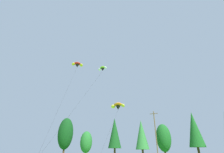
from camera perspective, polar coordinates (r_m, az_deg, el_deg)
name	(u,v)px	position (r m, az deg, el deg)	size (l,w,h in m)	color
treeline_tree_a	(66,133)	(73.06, -15.61, -18.23)	(5.97, 5.97, 15.43)	#472D19
treeline_tree_b	(86,142)	(67.90, -8.83, -21.28)	(4.44, 4.44, 9.79)	#472D19
treeline_tree_c	(115,133)	(65.91, 0.89, -18.70)	(4.78, 4.78, 14.47)	#472D19
treeline_tree_d	(142,134)	(58.13, 10.08, -18.93)	(4.29, 4.29, 12.21)	#472D19
treeline_tree_e	(164,138)	(61.13, 17.22, -19.40)	(4.80, 4.80, 11.13)	#472D19
treeline_tree_f	(194,129)	(61.11, 26.33, -15.80)	(4.78, 4.78, 14.46)	#472D19
utility_pole	(156,134)	(47.52, 14.78, -18.60)	(2.20, 0.26, 12.60)	brown
parafoil_kite_high_red_yellow	(77,65)	(42.06, -11.79, 3.97)	(6.52, 14.19, 21.46)	red
parafoil_kite_mid_orange	(118,106)	(36.29, 2.05, -10.08)	(4.67, 14.11, 10.50)	orange
parafoil_kite_far_lime_white	(102,69)	(34.62, -3.27, 2.70)	(4.10, 11.21, 17.41)	#93D633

